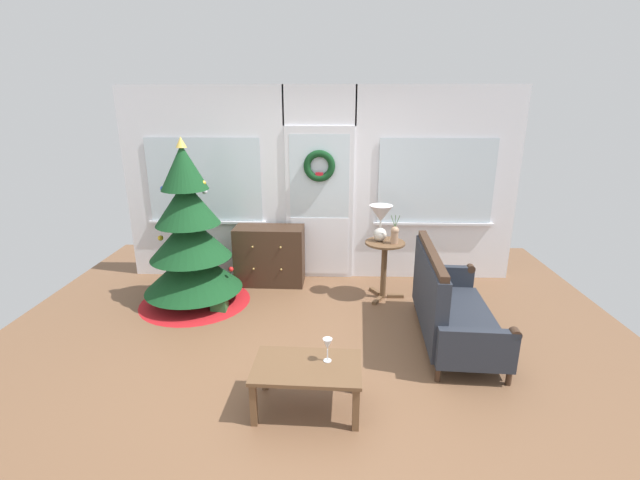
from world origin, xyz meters
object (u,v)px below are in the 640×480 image
(settee_sofa, at_px, (447,305))
(wine_glass, at_px, (328,345))
(table_lamp, at_px, (381,218))
(side_table, at_px, (384,259))
(flower_vase, at_px, (395,234))
(christmas_tree, at_px, (190,245))
(dresser_cabinet, at_px, (270,255))
(coffee_table, at_px, (307,372))
(gift_box, at_px, (219,304))

(settee_sofa, bearing_deg, wine_glass, -138.95)
(wine_glass, bearing_deg, table_lamp, 73.63)
(settee_sofa, bearing_deg, side_table, 117.87)
(side_table, distance_m, wine_glass, 2.14)
(flower_vase, distance_m, wine_glass, 2.14)
(settee_sofa, bearing_deg, christmas_tree, 164.12)
(dresser_cabinet, bearing_deg, side_table, -16.37)
(coffee_table, bearing_deg, dresser_cabinet, 104.22)
(flower_vase, relative_size, gift_box, 1.98)
(side_table, height_order, coffee_table, side_table)
(table_lamp, bearing_deg, coffee_table, -109.73)
(flower_vase, xyz_separation_m, gift_box, (-2.05, -0.38, -0.76))
(table_lamp, xyz_separation_m, coffee_table, (-0.77, -2.13, -0.68))
(flower_vase, distance_m, gift_box, 2.21)
(settee_sofa, bearing_deg, table_lamp, 119.53)
(settee_sofa, distance_m, table_lamp, 1.35)
(dresser_cabinet, relative_size, coffee_table, 1.06)
(side_table, distance_m, table_lamp, 0.50)
(table_lamp, relative_size, wine_glass, 2.26)
(settee_sofa, xyz_separation_m, flower_vase, (-0.42, 0.93, 0.47))
(gift_box, bearing_deg, flower_vase, 10.43)
(table_lamp, height_order, wine_glass, table_lamp)
(dresser_cabinet, bearing_deg, wine_glass, -72.02)
(dresser_cabinet, relative_size, table_lamp, 2.07)
(christmas_tree, distance_m, dresser_cabinet, 1.10)
(dresser_cabinet, distance_m, wine_glass, 2.59)
(table_lamp, bearing_deg, settee_sofa, -60.47)
(settee_sofa, bearing_deg, gift_box, 167.35)
(flower_vase, bearing_deg, side_table, 149.04)
(flower_vase, relative_size, coffee_table, 0.41)
(christmas_tree, distance_m, table_lamp, 2.28)
(dresser_cabinet, bearing_deg, gift_box, -118.97)
(settee_sofa, xyz_separation_m, side_table, (-0.52, 0.99, 0.14))
(dresser_cabinet, relative_size, gift_box, 5.14)
(table_lamp, distance_m, wine_glass, 2.21)
(table_lamp, xyz_separation_m, gift_box, (-1.89, -0.48, -0.93))
(settee_sofa, relative_size, coffee_table, 1.89)
(christmas_tree, xyz_separation_m, settee_sofa, (2.83, -0.81, -0.35))
(table_lamp, distance_m, coffee_table, 2.37)
(coffee_table, height_order, gift_box, coffee_table)
(settee_sofa, relative_size, table_lamp, 3.70)
(gift_box, bearing_deg, dresser_cabinet, 61.03)
(side_table, height_order, flower_vase, flower_vase)
(table_lamp, relative_size, gift_box, 2.49)
(side_table, distance_m, flower_vase, 0.35)
(christmas_tree, relative_size, wine_glass, 10.14)
(side_table, bearing_deg, settee_sofa, -62.13)
(side_table, bearing_deg, coffee_table, -111.51)
(table_lamp, bearing_deg, side_table, -33.69)
(christmas_tree, bearing_deg, table_lamp, 5.73)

